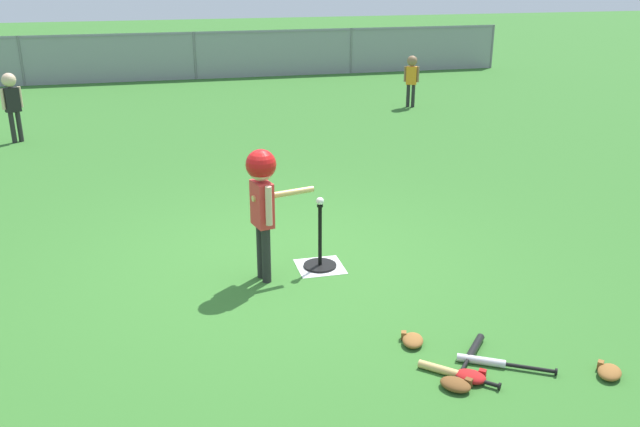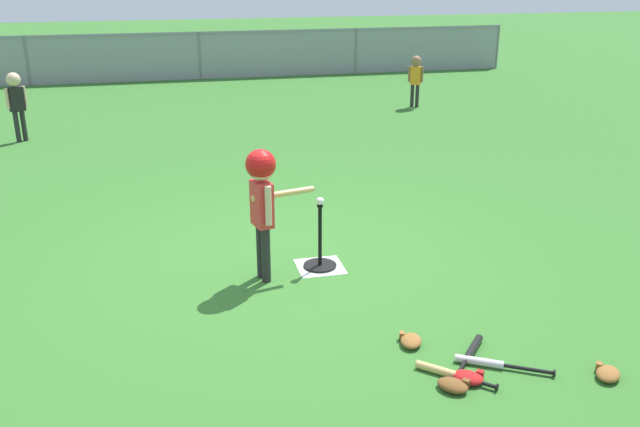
# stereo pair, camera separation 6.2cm
# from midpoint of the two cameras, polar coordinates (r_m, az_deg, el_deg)

# --- Properties ---
(ground_plane) EXTENTS (60.00, 60.00, 0.00)m
(ground_plane) POSITION_cam_midpoint_polar(r_m,az_deg,el_deg) (6.72, -3.36, -4.22)
(ground_plane) COLOR #336B28
(home_plate) EXTENTS (0.44, 0.44, 0.01)m
(home_plate) POSITION_cam_midpoint_polar(r_m,az_deg,el_deg) (6.66, -0.27, -4.41)
(home_plate) COLOR white
(home_plate) RESTS_ON ground_plane
(batting_tee) EXTENTS (0.32, 0.32, 0.64)m
(batting_tee) POSITION_cam_midpoint_polar(r_m,az_deg,el_deg) (6.62, -0.27, -3.67)
(batting_tee) COLOR black
(batting_tee) RESTS_ON ground_plane
(baseball_on_tee) EXTENTS (0.07, 0.07, 0.07)m
(baseball_on_tee) POSITION_cam_midpoint_polar(r_m,az_deg,el_deg) (6.41, -0.28, 1.03)
(baseball_on_tee) COLOR white
(baseball_on_tee) RESTS_ON batting_tee
(batter_child) EXTENTS (0.64, 0.35, 1.24)m
(batter_child) POSITION_cam_midpoint_polar(r_m,az_deg,el_deg) (6.11, -5.10, 2.08)
(batter_child) COLOR #262626
(batter_child) RESTS_ON ground_plane
(fielder_deep_center) EXTENTS (0.27, 0.20, 1.02)m
(fielder_deep_center) POSITION_cam_midpoint_polar(r_m,az_deg,el_deg) (14.02, 7.48, 11.40)
(fielder_deep_center) COLOR #262626
(fielder_deep_center) RESTS_ON ground_plane
(fielder_near_left) EXTENTS (0.29, 0.23, 1.12)m
(fielder_near_left) POSITION_cam_midpoint_polar(r_m,az_deg,el_deg) (12.15, -24.37, 8.72)
(fielder_near_left) COLOR #262626
(fielder_near_left) RESTS_ON ground_plane
(spare_bat_silver) EXTENTS (0.64, 0.40, 0.06)m
(spare_bat_silver) POSITION_cam_midpoint_polar(r_m,az_deg,el_deg) (5.27, 13.71, -11.90)
(spare_bat_silver) COLOR silver
(spare_bat_silver) RESTS_ON ground_plane
(spare_bat_wood) EXTENTS (0.48, 0.45, 0.06)m
(spare_bat_wood) POSITION_cam_midpoint_polar(r_m,az_deg,el_deg) (5.10, 10.13, -12.77)
(spare_bat_wood) COLOR #DBB266
(spare_bat_wood) RESTS_ON ground_plane
(spare_bat_black) EXTENTS (0.51, 0.58, 0.06)m
(spare_bat_black) POSITION_cam_midpoint_polar(r_m,az_deg,el_deg) (5.36, 12.18, -11.20)
(spare_bat_black) COLOR black
(spare_bat_black) RESTS_ON ground_plane
(glove_by_plate) EXTENTS (0.23, 0.26, 0.07)m
(glove_by_plate) POSITION_cam_midpoint_polar(r_m,az_deg,el_deg) (5.42, 7.35, -10.39)
(glove_by_plate) COLOR brown
(glove_by_plate) RESTS_ON ground_plane
(glove_near_bats) EXTENTS (0.27, 0.27, 0.07)m
(glove_near_bats) POSITION_cam_midpoint_polar(r_m,az_deg,el_deg) (5.41, 22.57, -12.05)
(glove_near_bats) COLOR brown
(glove_near_bats) RESTS_ON ground_plane
(glove_tossed_aside) EXTENTS (0.27, 0.26, 0.07)m
(glove_tossed_aside) POSITION_cam_midpoint_polar(r_m,az_deg,el_deg) (5.07, 12.08, -13.09)
(glove_tossed_aside) COLOR #B21919
(glove_tossed_aside) RESTS_ON ground_plane
(glove_outfield_drop) EXTENTS (0.27, 0.27, 0.07)m
(glove_outfield_drop) POSITION_cam_midpoint_polar(r_m,az_deg,el_deg) (4.97, 10.87, -13.77)
(glove_outfield_drop) COLOR brown
(glove_outfield_drop) RESTS_ON ground_plane
(outfield_fence) EXTENTS (16.06, 0.06, 1.15)m
(outfield_fence) POSITION_cam_midpoint_polar(r_m,az_deg,el_deg) (17.59, -10.46, 12.89)
(outfield_fence) COLOR slate
(outfield_fence) RESTS_ON ground_plane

